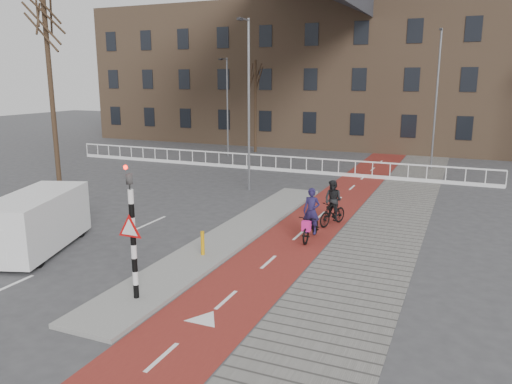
% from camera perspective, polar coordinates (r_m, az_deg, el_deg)
% --- Properties ---
extents(ground, '(120.00, 120.00, 0.00)m').
position_cam_1_polar(ground, '(14.87, -6.94, -9.70)').
color(ground, '#38383A').
rests_on(ground, ground).
extents(bike_lane, '(2.50, 60.00, 0.01)m').
position_cam_1_polar(bike_lane, '(23.22, 8.78, -1.44)').
color(bike_lane, maroon).
rests_on(bike_lane, ground).
extents(sidewalk, '(3.00, 60.00, 0.01)m').
position_cam_1_polar(sidewalk, '(22.72, 15.63, -2.09)').
color(sidewalk, slate).
rests_on(sidewalk, ground).
extents(curb_island, '(1.80, 16.00, 0.12)m').
position_cam_1_polar(curb_island, '(18.48, -2.62, -4.86)').
color(curb_island, gray).
rests_on(curb_island, ground).
extents(traffic_signal, '(0.80, 0.80, 3.68)m').
position_cam_1_polar(traffic_signal, '(12.94, -13.98, -4.10)').
color(traffic_signal, black).
rests_on(traffic_signal, curb_island).
extents(bollard, '(0.12, 0.12, 0.78)m').
position_cam_1_polar(bollard, '(16.20, -6.12, -5.82)').
color(bollard, '#D0920B').
rests_on(bollard, curb_island).
extents(cyclist_near, '(0.66, 1.82, 1.89)m').
position_cam_1_polar(cyclist_near, '(17.94, 6.32, -3.52)').
color(cyclist_near, black).
rests_on(cyclist_near, bike_lane).
extents(cyclist_far, '(1.02, 1.71, 1.80)m').
position_cam_1_polar(cyclist_far, '(19.81, 8.77, -1.69)').
color(cyclist_far, black).
rests_on(cyclist_far, bike_lane).
extents(van, '(3.14, 4.83, 1.93)m').
position_cam_1_polar(van, '(18.24, -23.83, -3.08)').
color(van, silver).
rests_on(van, ground).
extents(railing, '(28.00, 0.10, 0.99)m').
position_cam_1_polar(railing, '(31.69, 0.58, 3.10)').
color(railing, silver).
rests_on(railing, ground).
extents(townhouse_row, '(46.00, 10.00, 15.90)m').
position_cam_1_polar(townhouse_row, '(45.01, 10.71, 15.36)').
color(townhouse_row, '#7F6047').
rests_on(townhouse_row, ground).
extents(tree_left, '(0.24, 0.24, 9.81)m').
position_cam_1_polar(tree_left, '(26.73, -22.33, 10.26)').
color(tree_left, black).
rests_on(tree_left, ground).
extents(tree_mid, '(0.22, 0.22, 7.03)m').
position_cam_1_polar(tree_mid, '(39.28, -0.09, 9.70)').
color(tree_mid, black).
rests_on(tree_mid, ground).
extents(streetlight_near, '(0.12, 0.12, 8.53)m').
position_cam_1_polar(streetlight_near, '(25.38, -0.82, 9.66)').
color(streetlight_near, slate).
rests_on(streetlight_near, ground).
extents(streetlight_left, '(0.12, 0.12, 7.12)m').
position_cam_1_polar(streetlight_left, '(37.05, -3.28, 9.56)').
color(streetlight_left, slate).
rests_on(streetlight_left, ground).
extents(streetlight_right, '(0.12, 0.12, 8.64)m').
position_cam_1_polar(streetlight_right, '(33.47, 19.89, 9.78)').
color(streetlight_right, slate).
rests_on(streetlight_right, ground).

